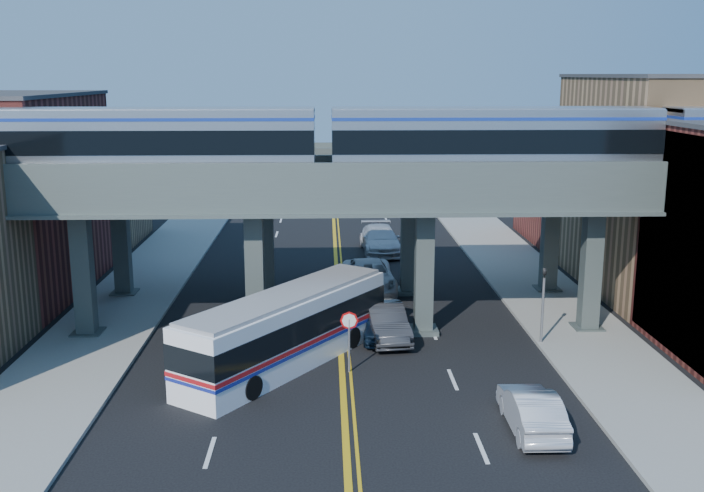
# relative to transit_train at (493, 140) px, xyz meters

# --- Properties ---
(ground) EXTENTS (120.00, 120.00, 0.00)m
(ground) POSITION_rel_transit_train_xyz_m (-7.05, -8.00, -9.21)
(ground) COLOR black
(ground) RESTS_ON ground
(sidewalk_west) EXTENTS (5.00, 70.00, 0.16)m
(sidewalk_west) POSITION_rel_transit_train_xyz_m (-18.55, 2.00, -9.13)
(sidewalk_west) COLOR gray
(sidewalk_west) RESTS_ON ground
(sidewalk_east) EXTENTS (5.00, 70.00, 0.16)m
(sidewalk_east) POSITION_rel_transit_train_xyz_m (4.45, 2.00, -9.13)
(sidewalk_east) COLOR gray
(sidewalk_east) RESTS_ON ground
(building_west_b) EXTENTS (8.00, 14.00, 11.00)m
(building_west_b) POSITION_rel_transit_train_xyz_m (-25.55, 8.00, -3.71)
(building_west_b) COLOR maroon
(building_west_b) RESTS_ON ground
(building_west_c) EXTENTS (8.00, 10.00, 8.00)m
(building_west_c) POSITION_rel_transit_train_xyz_m (-25.55, 21.00, -5.21)
(building_west_c) COLOR #9D7951
(building_west_c) RESTS_ON ground
(building_east_b) EXTENTS (8.00, 14.00, 12.00)m
(building_east_b) POSITION_rel_transit_train_xyz_m (11.45, 8.00, -3.21)
(building_east_b) COLOR #9D7951
(building_east_b) RESTS_ON ground
(building_east_c) EXTENTS (8.00, 10.00, 9.00)m
(building_east_c) POSITION_rel_transit_train_xyz_m (11.45, 21.00, -4.71)
(building_east_c) COLOR maroon
(building_east_c) RESTS_ON ground
(mural_panel) EXTENTS (0.10, 9.50, 9.50)m
(mural_panel) POSITION_rel_transit_train_xyz_m (7.50, -4.00, -4.46)
(mural_panel) COLOR #2AADB8
(mural_panel) RESTS_ON ground
(elevated_viaduct_near) EXTENTS (52.00, 3.60, 7.40)m
(elevated_viaduct_near) POSITION_rel_transit_train_xyz_m (-7.05, 0.00, -2.74)
(elevated_viaduct_near) COLOR #47524F
(elevated_viaduct_near) RESTS_ON ground
(elevated_viaduct_far) EXTENTS (52.00, 3.60, 7.40)m
(elevated_viaduct_far) POSITION_rel_transit_train_xyz_m (-7.05, 7.00, -2.74)
(elevated_viaduct_far) COLOR #47524F
(elevated_viaduct_far) RESTS_ON ground
(transit_train) EXTENTS (45.89, 2.88, 3.35)m
(transit_train) POSITION_rel_transit_train_xyz_m (0.00, 0.00, 0.00)
(transit_train) COLOR black
(transit_train) RESTS_ON elevated_viaduct_near
(stop_sign) EXTENTS (0.76, 0.09, 2.63)m
(stop_sign) POSITION_rel_transit_train_xyz_m (-6.75, -5.00, -7.45)
(stop_sign) COLOR slate
(stop_sign) RESTS_ON ground
(traffic_signal) EXTENTS (0.15, 0.18, 4.10)m
(traffic_signal) POSITION_rel_transit_train_xyz_m (2.15, -2.00, -6.91)
(traffic_signal) COLOR slate
(traffic_signal) RESTS_ON ground
(transit_bus) EXTENTS (8.84, 11.00, 3.00)m
(transit_bus) POSITION_rel_transit_train_xyz_m (-9.36, -4.01, -7.67)
(transit_bus) COLOR white
(transit_bus) RESTS_ON ground
(car_lane_a) EXTENTS (1.97, 4.34, 1.45)m
(car_lane_a) POSITION_rel_transit_train_xyz_m (-5.09, -0.69, -8.49)
(car_lane_a) COLOR black
(car_lane_a) RESTS_ON ground
(car_lane_b) EXTENTS (2.21, 5.06, 1.62)m
(car_lane_b) POSITION_rel_transit_train_xyz_m (-4.90, -0.82, -8.41)
(car_lane_b) COLOR #2F2E31
(car_lane_b) RESTS_ON ground
(car_lane_c) EXTENTS (3.03, 6.21, 1.70)m
(car_lane_c) POSITION_rel_transit_train_xyz_m (-5.25, 7.52, -8.36)
(car_lane_c) COLOR silver
(car_lane_c) RESTS_ON ground
(car_lane_d) EXTENTS (2.83, 6.33, 1.80)m
(car_lane_d) POSITION_rel_transit_train_xyz_m (-3.91, 17.48, -8.31)
(car_lane_d) COLOR silver
(car_lane_d) RESTS_ON ground
(car_parked_curb) EXTENTS (1.60, 4.53, 1.49)m
(car_parked_curb) POSITION_rel_transit_train_xyz_m (-0.55, -10.68, -8.47)
(car_parked_curb) COLOR silver
(car_parked_curb) RESTS_ON ground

